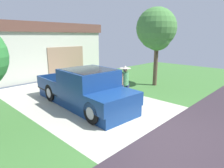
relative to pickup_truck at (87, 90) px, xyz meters
name	(u,v)px	position (x,y,z in m)	size (l,w,h in m)	color
ground	(217,150)	(0.28, -5.08, -0.74)	(29.20, 18.60, 0.18)	#B8B7A2
pickup_truck	(87,90)	(0.00, 0.00, 0.00)	(2.29, 5.41, 1.64)	navy
person_with_hat	(125,81)	(1.64, -0.69, 0.21)	(0.54, 0.51, 1.67)	navy
handbag	(131,99)	(1.84, -0.94, -0.60)	(0.37, 0.21, 0.43)	tan
house_with_garage	(32,49)	(1.92, 9.31, 1.23)	(8.99, 6.64, 3.86)	beige
neighbor_tree	(156,31)	(5.08, -0.07, 2.50)	(2.31, 2.31, 4.56)	brown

